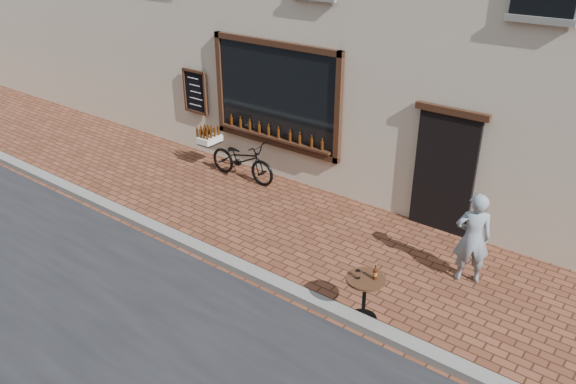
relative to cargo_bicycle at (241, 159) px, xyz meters
The scene contains 5 objects.
ground 3.80m from the cargo_bicycle, 49.88° to the right, with size 90.00×90.00×0.00m, color #582D1C.
kerb 3.65m from the cargo_bicycle, 47.84° to the right, with size 90.00×0.25×0.12m, color slate.
cargo_bicycle is the anchor object (origin of this frame).
bistro_table 5.24m from the cargo_bicycle, 28.94° to the right, with size 0.55×0.55×0.95m.
pedestrian 5.44m from the cargo_bicycle, ahead, with size 0.55×0.36×1.52m, color gray.
Camera 1 is at (5.20, -5.39, 5.22)m, focal length 35.00 mm.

